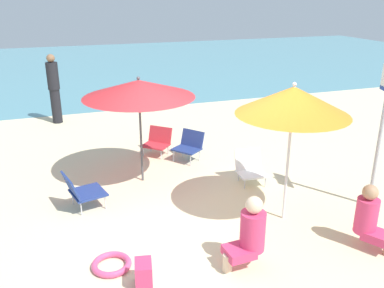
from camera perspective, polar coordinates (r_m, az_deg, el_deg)
The scene contains 14 objects.
ground_plane at distance 6.63m, azimuth -0.08°, elevation -9.44°, with size 40.00×40.00×0.00m, color beige.
sea_water at distance 20.16m, azimuth -13.62°, elevation 10.41°, with size 40.00×16.00×0.01m, color #5693A3.
umbrella_orange at distance 5.95m, azimuth 13.75°, elevation 5.81°, with size 1.62×1.62×2.13m.
umbrella_red at distance 7.19m, azimuth -7.35°, elevation 7.58°, with size 1.95×1.95×1.94m.
beach_chair_a at distance 7.61m, azimuth 7.99°, elevation -3.14°, with size 0.53×0.56×0.59m.
beach_chair_b at distance 6.84m, azimuth -15.03°, elevation -6.16°, with size 0.69×0.66×0.61m.
beach_chair_c at distance 8.85m, azimuth -4.74°, elevation 0.47°, with size 0.72×0.71×0.57m.
beach_chair_d at distance 8.49m, azimuth -0.39°, elevation -0.08°, with size 0.71×0.71×0.60m.
person_a at distance 5.29m, azimuth 7.91°, elevation -12.01°, with size 0.56×0.34×0.97m.
person_b at distance 11.39m, azimuth -18.46°, elevation 7.27°, with size 0.30×0.30×1.80m.
person_c at distance 6.10m, azimuth 23.31°, elevation -9.34°, with size 0.45×0.53×0.92m.
warning_sign at distance 6.91m, azimuth 24.86°, elevation 3.45°, with size 0.17×0.46×2.33m.
swim_ring at distance 5.56m, azimuth -11.02°, elevation -15.95°, with size 0.51×0.51×0.08m, color #E54C7F.
beach_bag at distance 5.14m, azimuth -6.68°, elevation -17.38°, with size 0.28×0.20×0.32m, color #DB3866.
Camera 1 is at (-1.86, -5.45, 3.30)m, focal length 38.72 mm.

